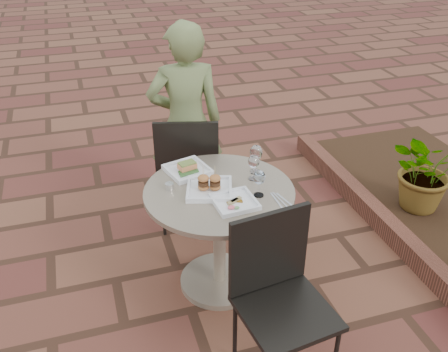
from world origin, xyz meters
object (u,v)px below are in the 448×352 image
object	(u,v)px
diner	(186,124)
plate_salmon	(187,169)
cafe_table	(219,223)
chair_far	(188,165)
plate_sliders	(209,187)
chair_near	(278,286)
plate_tuna	(235,202)

from	to	relation	value
diner	plate_salmon	xyz separation A→B (m)	(-0.15, -0.65, -0.01)
cafe_table	chair_far	xyz separation A→B (m)	(-0.03, 0.67, 0.07)
plate_salmon	diner	bearing A→B (deg)	77.26
plate_salmon	plate_sliders	size ratio (longest dim) A/B	0.91
chair_near	plate_tuna	xyz separation A→B (m)	(-0.06, 0.51, 0.19)
plate_sliders	plate_tuna	distance (m)	0.20
cafe_table	plate_tuna	xyz separation A→B (m)	(0.04, -0.17, 0.26)
diner	plate_tuna	distance (m)	1.08
chair_near	diner	xyz separation A→B (m)	(-0.08, 1.60, 0.21)
chair_far	diner	bearing A→B (deg)	-86.43
cafe_table	plate_salmon	bearing A→B (deg)	116.02
chair_far	chair_near	xyz separation A→B (m)	(0.13, -1.35, 0.00)
cafe_table	chair_near	size ratio (longest dim) A/B	0.97
plate_sliders	plate_salmon	bearing A→B (deg)	104.73
diner	plate_sliders	distance (m)	0.91
chair_near	plate_tuna	world-z (taller)	chair_near
chair_far	plate_salmon	world-z (taller)	chair_far
chair_far	chair_near	bearing A→B (deg)	111.21
plate_sliders	diner	bearing A→B (deg)	85.12
chair_far	plate_sliders	bearing A→B (deg)	103.27
plate_salmon	plate_tuna	world-z (taller)	plate_salmon
chair_far	diner	world-z (taller)	diner
diner	plate_tuna	bearing A→B (deg)	96.45
diner	plate_salmon	distance (m)	0.66
chair_far	plate_salmon	bearing A→B (deg)	92.32
chair_far	diner	size ratio (longest dim) A/B	0.61
cafe_table	plate_salmon	distance (m)	0.40
chair_near	plate_tuna	bearing A→B (deg)	89.53
plate_salmon	plate_sliders	world-z (taller)	plate_sliders
plate_salmon	plate_tuna	size ratio (longest dim) A/B	1.21
cafe_table	plate_salmon	world-z (taller)	plate_salmon
chair_far	plate_sliders	world-z (taller)	chair_far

